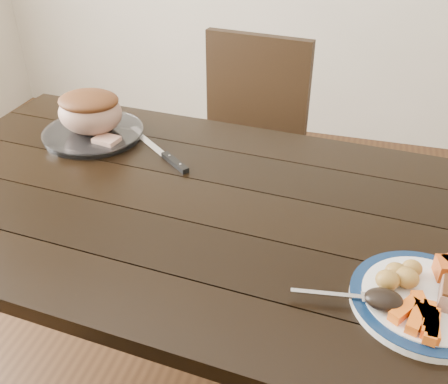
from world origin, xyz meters
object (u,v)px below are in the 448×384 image
(carving_knife, at_px, (168,157))
(dining_table, at_px, (197,229))
(dinner_plate, at_px, (424,302))
(serving_platter, at_px, (94,134))
(fork, at_px, (345,296))
(roast_joint, at_px, (90,113))
(chair_far, at_px, (246,145))

(carving_knife, bearing_deg, dining_table, -11.91)
(dinner_plate, distance_m, carving_knife, 0.78)
(serving_platter, distance_m, fork, 0.95)
(fork, xyz_separation_m, carving_knife, (-0.53, 0.43, -0.01))
(dinner_plate, distance_m, roast_joint, 1.06)
(dining_table, distance_m, fork, 0.48)
(chair_far, relative_size, fork, 5.22)
(dining_table, bearing_deg, dinner_plate, -22.19)
(dining_table, distance_m, serving_platter, 0.49)
(serving_platter, relative_size, fork, 1.67)
(roast_joint, distance_m, carving_knife, 0.29)
(dinner_plate, bearing_deg, roast_joint, 154.12)
(carving_knife, bearing_deg, fork, -0.37)
(dining_table, bearing_deg, chair_far, 93.96)
(dinner_plate, height_order, fork, fork)
(chair_far, height_order, carving_knife, chair_far)
(dinner_plate, relative_size, serving_platter, 0.94)
(fork, bearing_deg, roast_joint, 139.73)
(fork, bearing_deg, dining_table, 138.07)
(chair_far, distance_m, dinner_plate, 1.14)
(dinner_plate, height_order, carving_knife, dinner_plate)
(carving_knife, bearing_deg, chair_far, 119.44)
(serving_platter, bearing_deg, fork, -31.90)
(serving_platter, bearing_deg, carving_knife, -13.86)
(dinner_plate, bearing_deg, chair_far, 121.44)
(dinner_plate, relative_size, roast_joint, 1.43)
(dinner_plate, relative_size, fork, 1.56)
(dining_table, bearing_deg, fork, -33.56)
(carving_knife, bearing_deg, serving_platter, -155.06)
(serving_platter, height_order, carving_knife, serving_platter)
(serving_platter, xyz_separation_m, fork, (0.80, -0.50, 0.01))
(chair_far, height_order, roast_joint, chair_far)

